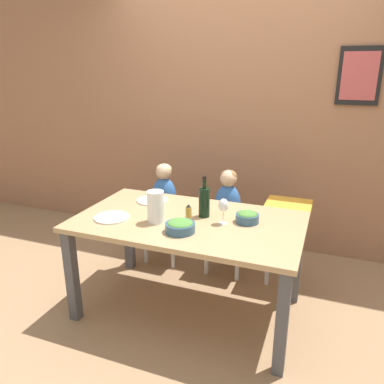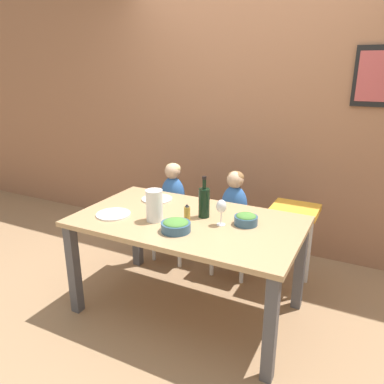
{
  "view_description": "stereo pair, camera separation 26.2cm",
  "coord_description": "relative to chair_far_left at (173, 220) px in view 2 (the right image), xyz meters",
  "views": [
    {
      "loc": [
        0.89,
        -2.25,
        1.74
      ],
      "look_at": [
        0.0,
        0.07,
        0.91
      ],
      "focal_mm": 35.0,
      "sensor_mm": 36.0,
      "label": 1
    },
    {
      "loc": [
        1.12,
        -2.15,
        1.74
      ],
      "look_at": [
        0.0,
        0.07,
        0.91
      ],
      "focal_mm": 35.0,
      "sensor_mm": 36.0,
      "label": 2
    }
  ],
  "objects": [
    {
      "name": "ground_plane",
      "position": [
        0.5,
        -0.66,
        -0.38
      ],
      "size": [
        14.0,
        14.0,
        0.0
      ],
      "primitive_type": "plane",
      "color": "#9E7A56"
    },
    {
      "name": "wall_back",
      "position": [
        0.5,
        0.66,
        0.97
      ],
      "size": [
        10.0,
        0.09,
        2.7
      ],
      "color": "#9E6B4C",
      "rests_on": "ground_plane"
    },
    {
      "name": "dining_table",
      "position": [
        0.5,
        -0.66,
        0.25
      ],
      "size": [
        1.58,
        0.91,
        0.73
      ],
      "color": "tan",
      "rests_on": "ground_plane"
    },
    {
      "name": "chair_far_left",
      "position": [
        0.0,
        0.0,
        0.0
      ],
      "size": [
        0.42,
        0.37,
        0.46
      ],
      "color": "silver",
      "rests_on": "ground_plane"
    },
    {
      "name": "chair_far_center",
      "position": [
        0.6,
        0.0,
        0.0
      ],
      "size": [
        0.42,
        0.37,
        0.46
      ],
      "color": "silver",
      "rests_on": "ground_plane"
    },
    {
      "name": "chair_right_highchair",
      "position": [
        1.1,
        0.0,
        0.16
      ],
      "size": [
        0.36,
        0.31,
        0.7
      ],
      "color": "silver",
      "rests_on": "ground_plane"
    },
    {
      "name": "person_child_left",
      "position": [
        0.0,
        0.0,
        0.31
      ],
      "size": [
        0.22,
        0.18,
        0.47
      ],
      "color": "#3366B2",
      "rests_on": "chair_far_left"
    },
    {
      "name": "person_child_center",
      "position": [
        0.6,
        0.0,
        0.31
      ],
      "size": [
        0.22,
        0.18,
        0.47
      ],
      "color": "#3366B2",
      "rests_on": "chair_far_center"
    },
    {
      "name": "wine_bottle",
      "position": [
        0.58,
        -0.57,
        0.46
      ],
      "size": [
        0.08,
        0.08,
        0.3
      ],
      "color": "black",
      "rests_on": "dining_table"
    },
    {
      "name": "paper_towel_roll",
      "position": [
        0.31,
        -0.79,
        0.46
      ],
      "size": [
        0.12,
        0.12,
        0.22
      ],
      "color": "white",
      "rests_on": "dining_table"
    },
    {
      "name": "wine_glass_near",
      "position": [
        0.74,
        -0.65,
        0.48
      ],
      "size": [
        0.07,
        0.07,
        0.18
      ],
      "color": "white",
      "rests_on": "dining_table"
    },
    {
      "name": "salad_bowl_large",
      "position": [
        0.52,
        -0.88,
        0.39
      ],
      "size": [
        0.19,
        0.19,
        0.08
      ],
      "color": "#335675",
      "rests_on": "dining_table"
    },
    {
      "name": "salad_bowl_small",
      "position": [
        0.89,
        -0.57,
        0.39
      ],
      "size": [
        0.16,
        0.16,
        0.08
      ],
      "color": "#335675",
      "rests_on": "dining_table"
    },
    {
      "name": "dinner_plate_front_left",
      "position": [
        -0.01,
        -0.84,
        0.35
      ],
      "size": [
        0.25,
        0.25,
        0.01
      ],
      "color": "silver",
      "rests_on": "dining_table"
    },
    {
      "name": "dinner_plate_back_left",
      "position": [
        0.09,
        -0.41,
        0.35
      ],
      "size": [
        0.25,
        0.25,
        0.01
      ],
      "color": "silver",
      "rests_on": "dining_table"
    },
    {
      "name": "condiment_bottle_hot_sauce",
      "position": [
        0.51,
        -0.69,
        0.41
      ],
      "size": [
        0.04,
        0.04,
        0.13
      ],
      "color": "#BC8E33",
      "rests_on": "dining_table"
    }
  ]
}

